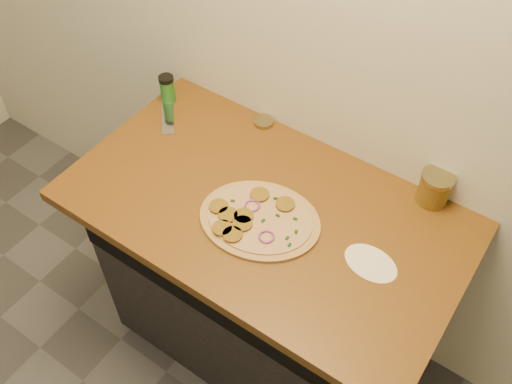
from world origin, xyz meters
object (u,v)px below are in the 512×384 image
Objects in this scene: chefs_knife at (167,98)px; spice_shaker at (167,89)px; pizza at (258,219)px; salsa_jar at (435,188)px.

chefs_knife is 2.44× the size of spice_shaker.
pizza is 1.67× the size of chefs_knife.
pizza is at bearing -25.24° from spice_shaker.
spice_shaker is (-0.95, -0.10, -0.00)m from salsa_jar.
chefs_knife is (-0.57, 0.27, -0.00)m from pizza.
pizza is 4.07× the size of spice_shaker.
pizza is at bearing -25.05° from chefs_knife.
chefs_knife is at bearing -174.38° from salsa_jar.
pizza is 0.63m from spice_shaker.
pizza reaches higher than chefs_knife.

